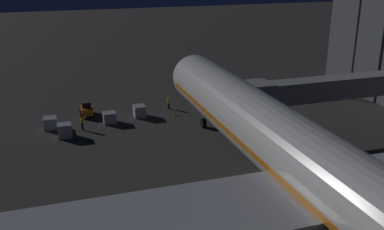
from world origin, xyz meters
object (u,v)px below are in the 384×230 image
(pushback_tug, at_px, (87,110))
(baggage_container_spare, at_px, (110,118))
(apron_floodlight_mast, at_px, (357,31))
(airliner_at_gate, at_px, (330,182))
(baggage_container_near_belt, at_px, (50,123))
(jet_bridge, at_px, (313,90))
(ground_crew_by_belt_loader, at_px, (82,123))
(baggage_container_mid_row, at_px, (65,130))
(ground_crew_by_tug, at_px, (169,103))
(traffic_cone_nose_starboard, at_px, (175,113))
(baggage_container_far_row, at_px, (139,111))
(traffic_cone_nose_port, at_px, (205,110))

(pushback_tug, xyz_separation_m, baggage_container_spare, (-2.58, 3.83, -0.06))
(baggage_container_spare, bearing_deg, apron_floodlight_mast, 178.74)
(airliner_at_gate, height_order, baggage_container_near_belt, airliner_at_gate)
(jet_bridge, bearing_deg, ground_crew_by_belt_loader, -21.48)
(airliner_at_gate, xyz_separation_m, baggage_container_mid_row, (17.11, -28.99, -4.84))
(apron_floodlight_mast, distance_m, baggage_container_mid_row, 43.74)
(ground_crew_by_tug, bearing_deg, pushback_tug, -3.45)
(jet_bridge, distance_m, ground_crew_by_belt_loader, 28.71)
(ground_crew_by_belt_loader, distance_m, traffic_cone_nose_starboard, 12.81)
(apron_floodlight_mast, height_order, baggage_container_far_row, apron_floodlight_mast)
(traffic_cone_nose_port, xyz_separation_m, traffic_cone_nose_starboard, (4.40, 0.00, 0.00))
(baggage_container_mid_row, relative_size, ground_crew_by_belt_loader, 0.95)
(baggage_container_mid_row, height_order, ground_crew_by_tug, ground_crew_by_tug)
(airliner_at_gate, distance_m, baggage_container_mid_row, 34.01)
(jet_bridge, bearing_deg, traffic_cone_nose_port, -52.55)
(jet_bridge, xyz_separation_m, traffic_cone_nose_port, (9.26, -12.09, -5.50))
(jet_bridge, bearing_deg, apron_floodlight_mast, -141.55)
(apron_floodlight_mast, distance_m, baggage_container_far_row, 33.91)
(apron_floodlight_mast, relative_size, ground_crew_by_tug, 10.28)
(baggage_container_far_row, bearing_deg, apron_floodlight_mast, 176.44)
(baggage_container_spare, bearing_deg, traffic_cone_nose_port, -179.39)
(pushback_tug, distance_m, traffic_cone_nose_port, 16.43)
(ground_crew_by_tug, bearing_deg, baggage_container_near_belt, 9.77)
(pushback_tug, distance_m, baggage_container_near_belt, 6.03)
(baggage_container_far_row, xyz_separation_m, baggage_container_spare, (4.25, 1.21, -0.07))
(baggage_container_near_belt, bearing_deg, pushback_tug, -144.30)
(airliner_at_gate, xyz_separation_m, pushback_tug, (13.80, -36.06, -4.89))
(pushback_tug, bearing_deg, airliner_at_gate, 110.94)
(baggage_container_far_row, bearing_deg, baggage_container_near_belt, 4.38)
(pushback_tug, relative_size, baggage_container_spare, 1.72)
(ground_crew_by_tug, bearing_deg, airliner_at_gate, 93.69)
(ground_crew_by_belt_loader, distance_m, ground_crew_by_tug, 13.45)
(airliner_at_gate, distance_m, baggage_container_far_row, 34.50)
(ground_crew_by_tug, bearing_deg, ground_crew_by_belt_loader, 20.56)
(ground_crew_by_belt_loader, height_order, traffic_cone_nose_starboard, ground_crew_by_belt_loader)
(jet_bridge, distance_m, traffic_cone_nose_port, 16.20)
(ground_crew_by_tug, bearing_deg, traffic_cone_nose_port, 146.26)
(airliner_at_gate, relative_size, baggage_container_mid_row, 40.16)
(baggage_container_far_row, height_order, ground_crew_by_belt_loader, ground_crew_by_belt_loader)
(airliner_at_gate, bearing_deg, pushback_tug, -69.06)
(pushback_tug, xyz_separation_m, baggage_container_mid_row, (3.31, 7.06, 0.05))
(jet_bridge, distance_m, traffic_cone_nose_starboard, 19.06)
(airliner_at_gate, distance_m, traffic_cone_nose_port, 32.89)
(baggage_container_near_belt, distance_m, traffic_cone_nose_port, 20.90)
(baggage_container_near_belt, height_order, baggage_container_far_row, baggage_container_far_row)
(jet_bridge, distance_m, baggage_container_near_belt, 32.95)
(baggage_container_far_row, bearing_deg, ground_crew_by_belt_loader, 19.46)
(jet_bridge, relative_size, traffic_cone_nose_port, 38.66)
(airliner_at_gate, height_order, pushback_tug, airliner_at_gate)
(ground_crew_by_belt_loader, bearing_deg, traffic_cone_nose_starboard, -172.23)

